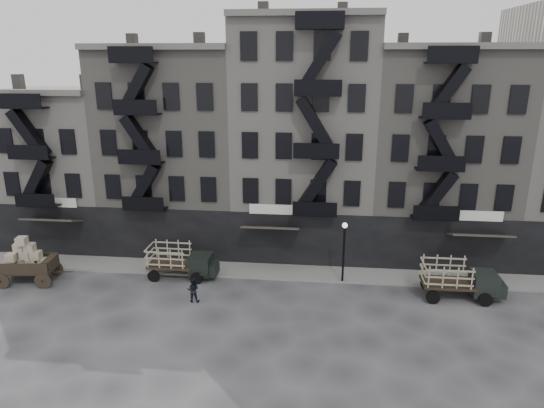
# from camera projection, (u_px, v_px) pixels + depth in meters

# --- Properties ---
(ground) EXTENTS (140.00, 140.00, 0.00)m
(ground) POSITION_uv_depth(u_px,v_px,m) (295.00, 299.00, 30.41)
(ground) COLOR #38383A
(ground) RESTS_ON ground
(sidewalk) EXTENTS (55.00, 2.50, 0.15)m
(sidewalk) POSITION_uv_depth(u_px,v_px,m) (299.00, 272.00, 33.95)
(sidewalk) COLOR slate
(sidewalk) RESTS_ON ground
(building_west) EXTENTS (10.00, 11.35, 13.20)m
(building_west) POSITION_uv_depth(u_px,v_px,m) (62.00, 165.00, 39.97)
(building_west) COLOR #A5A198
(building_west) RESTS_ON ground
(building_midwest) EXTENTS (10.00, 11.35, 16.20)m
(building_midwest) POSITION_uv_depth(u_px,v_px,m) (179.00, 149.00, 38.53)
(building_midwest) COLOR gray
(building_midwest) RESTS_ON ground
(building_center) EXTENTS (10.00, 11.35, 18.20)m
(building_center) POSITION_uv_depth(u_px,v_px,m) (304.00, 139.00, 37.24)
(building_center) COLOR #A5A198
(building_center) RESTS_ON ground
(building_mideast) EXTENTS (10.00, 11.35, 16.20)m
(building_mideast) POSITION_uv_depth(u_px,v_px,m) (437.00, 154.00, 36.54)
(building_mideast) COLOR gray
(building_mideast) RESTS_ON ground
(lamp_post) EXTENTS (0.36, 0.36, 4.28)m
(lamp_post) POSITION_uv_depth(u_px,v_px,m) (344.00, 244.00, 31.76)
(lamp_post) COLOR black
(lamp_post) RESTS_ON ground
(horse) EXTENTS (1.82, 1.06, 1.45)m
(horse) POSITION_uv_depth(u_px,v_px,m) (1.00, 271.00, 32.67)
(horse) COLOR silver
(horse) RESTS_ON ground
(wagon) EXTENTS (4.00, 2.47, 3.20)m
(wagon) POSITION_uv_depth(u_px,v_px,m) (24.00, 257.00, 32.19)
(wagon) COLOR black
(wagon) RESTS_ON ground
(stake_truck_west) EXTENTS (4.75, 2.02, 2.37)m
(stake_truck_west) POSITION_uv_depth(u_px,v_px,m) (181.00, 259.00, 33.04)
(stake_truck_west) COLOR black
(stake_truck_west) RESTS_ON ground
(stake_truck_east) EXTENTS (4.98, 2.09, 2.49)m
(stake_truck_east) POSITION_uv_depth(u_px,v_px,m) (460.00, 277.00, 30.16)
(stake_truck_east) COLOR black
(stake_truck_east) RESTS_ON ground
(pedestrian_mid) EXTENTS (0.80, 0.64, 1.58)m
(pedestrian_mid) POSITION_uv_depth(u_px,v_px,m) (193.00, 290.00, 29.90)
(pedestrian_mid) COLOR black
(pedestrian_mid) RESTS_ON ground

